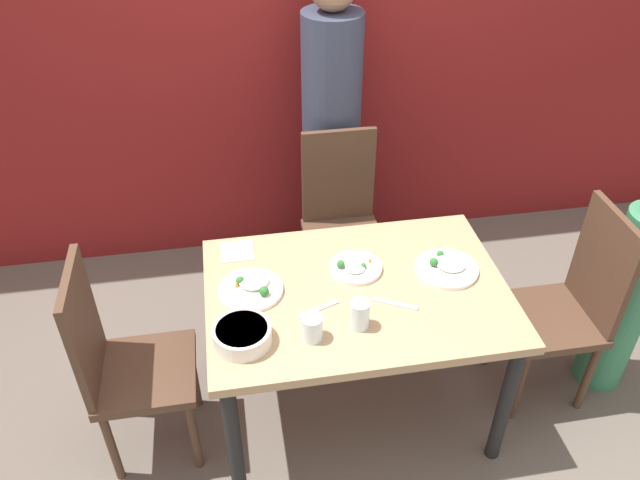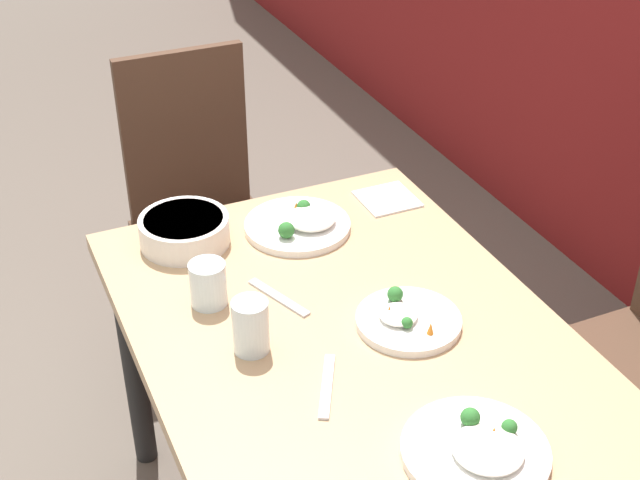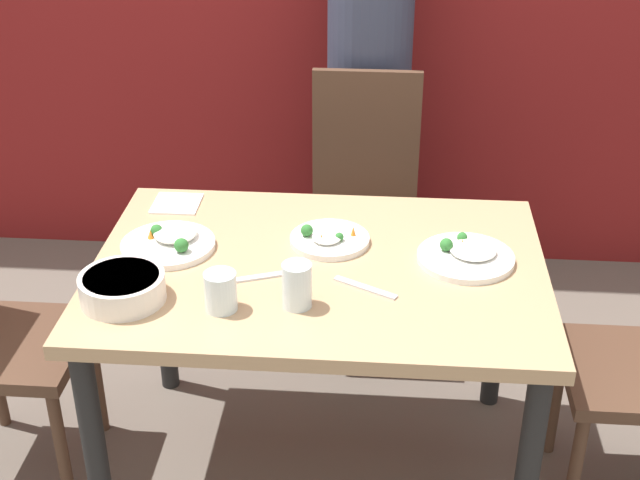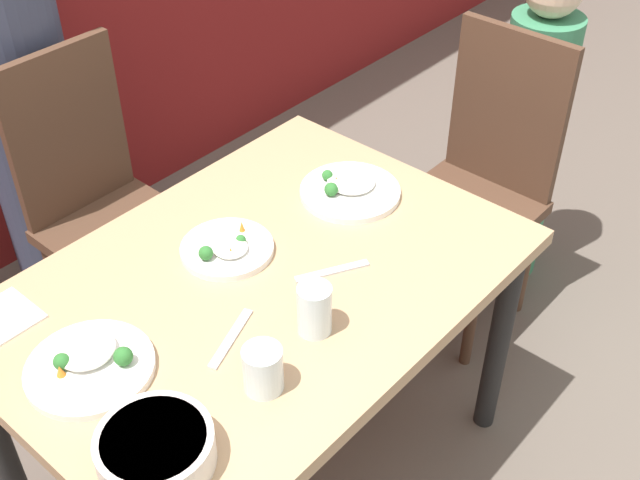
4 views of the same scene
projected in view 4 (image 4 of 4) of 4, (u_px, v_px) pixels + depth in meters
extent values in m
plane|color=#60564C|center=(270.00, 467.00, 2.29)|extent=(10.00, 10.00, 0.00)
cube|color=tan|center=(258.00, 285.00, 1.85)|extent=(1.22, 0.86, 0.04)
cylinder|color=black|center=(499.00, 341.00, 2.21)|extent=(0.06, 0.06, 0.68)
cylinder|color=black|center=(301.00, 232.00, 2.59)|extent=(0.06, 0.06, 0.68)
cube|color=#4C3323|center=(121.00, 233.00, 2.44)|extent=(0.40, 0.40, 0.04)
cube|color=#4C3323|center=(67.00, 132.00, 2.35)|extent=(0.38, 0.03, 0.52)
cylinder|color=#4C3323|center=(123.00, 341.00, 2.40)|extent=(0.04, 0.04, 0.42)
cylinder|color=#4C3323|center=(205.00, 285.00, 2.59)|extent=(0.04, 0.04, 0.42)
cylinder|color=#4C3323|center=(58.00, 292.00, 2.57)|extent=(0.04, 0.04, 0.42)
cylinder|color=#4C3323|center=(140.00, 243.00, 2.76)|extent=(0.04, 0.04, 0.42)
cube|color=#4C3323|center=(465.00, 211.00, 2.52)|extent=(0.40, 0.40, 0.04)
cube|color=#4C3323|center=(508.00, 110.00, 2.45)|extent=(0.03, 0.38, 0.52)
cylinder|color=#4C3323|center=(387.00, 269.00, 2.65)|extent=(0.04, 0.04, 0.42)
cylinder|color=#4C3323|center=(472.00, 315.00, 2.48)|extent=(0.04, 0.04, 0.42)
cylinder|color=#4C3323|center=(444.00, 223.00, 2.85)|extent=(0.04, 0.04, 0.42)
cylinder|color=#4C3323|center=(526.00, 263.00, 2.68)|extent=(0.04, 0.04, 0.42)
cylinder|color=#33384C|center=(24.00, 101.00, 2.44)|extent=(0.31, 0.31, 1.49)
cylinder|color=#387F56|center=(524.00, 153.00, 2.70)|extent=(0.22, 0.22, 0.97)
cylinder|color=silver|center=(156.00, 449.00, 1.43)|extent=(0.21, 0.21, 0.07)
cylinder|color=#BC5123|center=(153.00, 438.00, 1.41)|extent=(0.19, 0.19, 0.01)
cylinder|color=white|center=(227.00, 249.00, 1.91)|extent=(0.22, 0.22, 0.02)
ellipsoid|color=white|center=(231.00, 248.00, 1.88)|extent=(0.08, 0.08, 0.02)
cone|color=orange|center=(242.00, 226.00, 1.94)|extent=(0.01, 0.01, 0.03)
sphere|color=#2D702D|center=(206.00, 253.00, 1.85)|extent=(0.03, 0.03, 0.03)
sphere|color=#2D702D|center=(241.00, 240.00, 1.90)|extent=(0.02, 0.02, 0.02)
cone|color=orange|center=(231.00, 252.00, 1.86)|extent=(0.01, 0.01, 0.03)
cylinder|color=white|center=(350.00, 192.00, 2.09)|extent=(0.26, 0.26, 0.02)
ellipsoid|color=white|center=(351.00, 181.00, 2.10)|extent=(0.13, 0.13, 0.02)
cone|color=orange|center=(336.00, 181.00, 2.09)|extent=(0.02, 0.02, 0.03)
sphere|color=#2D702D|center=(331.00, 189.00, 2.05)|extent=(0.04, 0.04, 0.04)
sphere|color=#2D702D|center=(327.00, 175.00, 2.11)|extent=(0.03, 0.03, 0.03)
cylinder|color=white|center=(90.00, 368.00, 1.61)|extent=(0.26, 0.26, 0.02)
ellipsoid|color=white|center=(86.00, 349.00, 1.62)|extent=(0.12, 0.12, 0.03)
cone|color=orange|center=(73.00, 354.00, 1.61)|extent=(0.02, 0.02, 0.03)
sphere|color=#2D702D|center=(62.00, 362.00, 1.59)|extent=(0.03, 0.03, 0.03)
sphere|color=#2D702D|center=(123.00, 356.00, 1.60)|extent=(0.04, 0.04, 0.04)
cone|color=orange|center=(60.00, 371.00, 1.58)|extent=(0.02, 0.02, 0.03)
cylinder|color=silver|center=(263.00, 369.00, 1.56)|extent=(0.08, 0.08, 0.10)
cylinder|color=silver|center=(314.00, 309.00, 1.67)|extent=(0.07, 0.07, 0.12)
cube|color=white|center=(2.00, 318.00, 1.73)|extent=(0.14, 0.14, 0.01)
cube|color=silver|center=(231.00, 338.00, 1.69)|extent=(0.18, 0.08, 0.01)
cube|color=silver|center=(332.00, 271.00, 1.85)|extent=(0.17, 0.10, 0.01)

